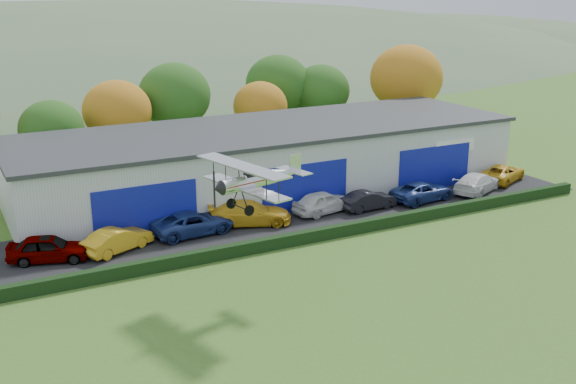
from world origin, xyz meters
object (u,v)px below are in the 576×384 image
car_3 (250,213)px  biplane (255,179)px  car_0 (48,248)px  car_7 (477,182)px  car_4 (323,202)px  car_5 (368,200)px  car_2 (193,223)px  car_8 (503,173)px  car_6 (422,191)px  hangar (269,159)px  car_1 (118,240)px

car_3 → biplane: biplane is taller
car_0 → car_3: bearing=-69.9°
car_7 → car_3: bearing=61.6°
car_4 → biplane: size_ratio=0.72×
car_0 → car_3: size_ratio=0.84×
car_5 → car_4: bearing=73.2°
car_2 → car_8: size_ratio=1.07×
car_2 → car_6: bearing=-97.9°
car_0 → car_2: bearing=-69.2°
car_6 → car_4: bearing=76.8°
car_2 → car_7: 23.68m
hangar → car_0: hangar is taller
car_5 → biplane: 17.11m
hangar → car_1: bearing=-152.0°
car_3 → biplane: bearing=177.9°
car_8 → car_6: bearing=73.1°
hangar → car_1: hangar is taller
car_5 → car_8: car_8 is taller
hangar → car_3: bearing=-125.5°
car_7 → car_8: size_ratio=1.05×
car_5 → car_6: 4.93m
hangar → car_5: (4.26, -8.01, -1.90)m
car_6 → car_8: size_ratio=1.02×
car_1 → car_2: 5.33m
car_8 → car_7: bearing=84.9°
car_4 → car_5: car_4 is taller
car_2 → car_7: (23.63, -1.43, 0.02)m
biplane → car_6: bearing=12.9°
hangar → car_7: (14.52, -8.37, -1.81)m
car_8 → car_5: bearing=70.2°
car_1 → car_7: size_ratio=0.84×
car_1 → car_8: bearing=-113.2°
car_0 → car_6: bearing=-73.2°
car_7 → car_8: bearing=-95.3°
car_0 → car_4: 19.39m
car_0 → car_4: size_ratio=1.00×
car_2 → car_4: size_ratio=1.15×
car_1 → car_4: (15.29, 0.52, 0.06)m
car_4 → car_8: (17.74, 0.18, -0.10)m
car_1 → car_2: bearing=-106.6°
hangar → car_3: hangar is taller
car_2 → car_3: (4.17, 0.01, 0.06)m
car_0 → car_6: car_0 is taller
car_0 → car_7: car_0 is taller
car_1 → car_2: size_ratio=0.83×
car_3 → car_4: size_ratio=1.19×
car_3 → biplane: size_ratio=0.86×
hangar → car_0: 19.97m
car_3 → car_5: car_3 is taller
car_3 → car_4: car_3 is taller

